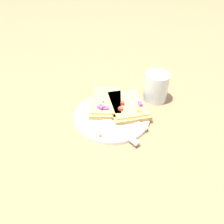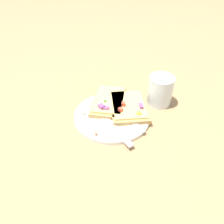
# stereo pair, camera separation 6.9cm
# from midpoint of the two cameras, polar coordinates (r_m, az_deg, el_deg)

# --- Properties ---
(ground_plane) EXTENTS (4.00, 4.00, 0.00)m
(ground_plane) POSITION_cam_midpoint_polar(r_m,az_deg,el_deg) (0.71, -2.80, -1.48)
(ground_plane) COLOR #9E7A51
(plate) EXTENTS (0.24, 0.24, 0.01)m
(plate) POSITION_cam_midpoint_polar(r_m,az_deg,el_deg) (0.71, -2.82, -1.11)
(plate) COLOR white
(plate) RESTS_ON ground
(fork) EXTENTS (0.05, 0.20, 0.01)m
(fork) POSITION_cam_midpoint_polar(r_m,az_deg,el_deg) (0.71, -0.78, 0.01)
(fork) COLOR silver
(fork) RESTS_ON plate
(knife) EXTENTS (0.03, 0.23, 0.01)m
(knife) POSITION_cam_midpoint_polar(r_m,az_deg,el_deg) (0.66, -2.22, -3.83)
(knife) COLOR silver
(knife) RESTS_ON plate
(pizza_slice_main) EXTENTS (0.19, 0.20, 0.03)m
(pizza_slice_main) POSITION_cam_midpoint_polar(r_m,az_deg,el_deg) (0.74, -4.03, 2.72)
(pizza_slice_main) COLOR tan
(pizza_slice_main) RESTS_ON plate
(pizza_slice_corner) EXTENTS (0.17, 0.20, 0.03)m
(pizza_slice_corner) POSITION_cam_midpoint_polar(r_m,az_deg,el_deg) (0.73, 1.06, 1.89)
(pizza_slice_corner) COLOR tan
(pizza_slice_corner) RESTS_ON plate
(crumb_scatter) EXTENTS (0.10, 0.11, 0.01)m
(crumb_scatter) POSITION_cam_midpoint_polar(r_m,az_deg,el_deg) (0.67, -5.52, -2.58)
(crumb_scatter) COLOR tan
(crumb_scatter) RESTS_ON plate
(drinking_glass) EXTENTS (0.08, 0.08, 0.10)m
(drinking_glass) POSITION_cam_midpoint_polar(r_m,az_deg,el_deg) (0.77, 8.89, 6.34)
(drinking_glass) COLOR silver
(drinking_glass) RESTS_ON ground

